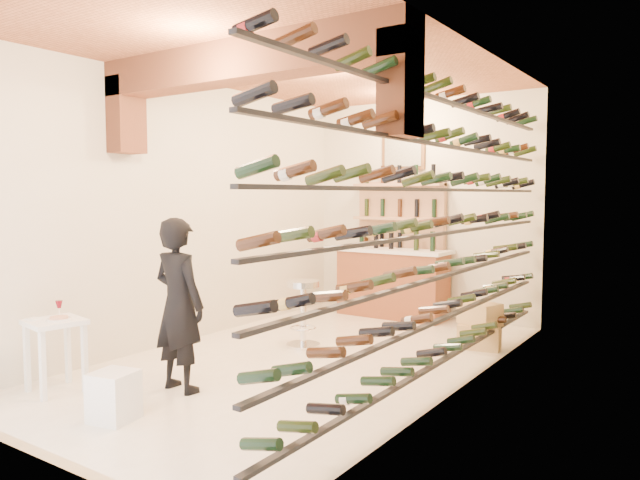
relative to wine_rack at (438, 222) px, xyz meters
The scene contains 11 objects.
ground 2.18m from the wine_rack, behind, with size 6.00×6.00×0.00m, color white.
room_shell 1.70m from the wine_rack, behind, with size 3.52×6.02×3.21m.
wine_rack is the anchor object (origin of this frame).
back_counter 3.38m from the wine_rack, 124.66° to the left, with size 1.70×0.62×1.29m.
back_shelving 3.44m from the wine_rack, 122.37° to the left, with size 1.40×0.31×2.73m.
tasting_table 3.66m from the wine_rack, 143.09° to the right, with size 0.54×0.54×0.81m.
white_stool 3.18m from the wine_rack, 128.14° to the right, with size 0.32×0.32×0.40m, color white.
person 2.51m from the wine_rack, 142.81° to the right, with size 0.58×0.38×1.60m, color black.
chrome_barstool 2.25m from the wine_rack, 165.71° to the left, with size 0.41×0.41×0.79m.
crate_lower 2.12m from the wine_rack, 94.74° to the left, with size 0.47×0.33×0.28m, color tan.
crate_upper 1.95m from the wine_rack, 94.74° to the left, with size 0.45×0.31×0.26m, color tan.
Camera 1 is at (3.74, -5.21, 1.81)m, focal length 33.63 mm.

